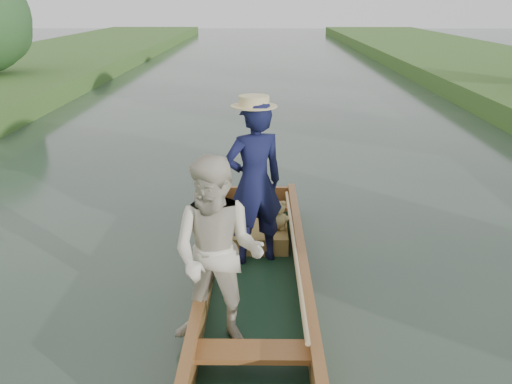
{
  "coord_description": "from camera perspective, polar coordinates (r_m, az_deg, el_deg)",
  "views": [
    {
      "loc": [
        0.07,
        -5.63,
        3.06
      ],
      "look_at": [
        0.0,
        0.6,
        0.95
      ],
      "focal_mm": 40.0,
      "sensor_mm": 36.0,
      "label": 1
    }
  ],
  "objects": [
    {
      "name": "punt",
      "position": [
        5.95,
        -1.26,
        -4.78
      ],
      "size": [
        1.36,
        5.0,
        2.04
      ],
      "color": "black",
      "rests_on": "ground"
    },
    {
      "name": "ground",
      "position": [
        6.41,
        -0.06,
        -9.81
      ],
      "size": [
        120.0,
        120.0,
        0.0
      ],
      "primitive_type": "plane",
      "color": "#283D30",
      "rests_on": "ground"
    },
    {
      "name": "trees_far",
      "position": [
        13.82,
        1.68,
        16.71
      ],
      "size": [
        23.0,
        15.32,
        4.62
      ],
      "color": "#47331E",
      "rests_on": "ground"
    }
  ]
}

